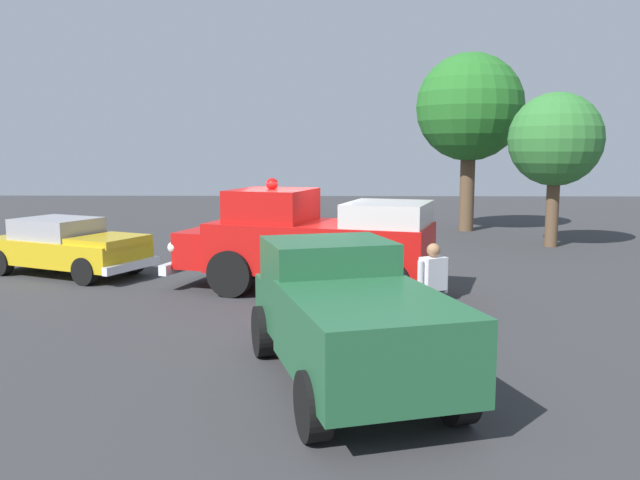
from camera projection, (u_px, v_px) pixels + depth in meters
name	position (u px, v px, depth m)	size (l,w,h in m)	color
ground_plane	(299.00, 286.00, 15.56)	(60.00, 60.00, 0.00)	#333335
vintage_fire_truck	(310.00, 240.00, 14.71)	(3.86, 6.32, 2.59)	black
classic_hot_rod	(68.00, 246.00, 16.83)	(3.49, 4.73, 1.46)	black
parked_pickup	(346.00, 314.00, 8.95)	(5.11, 3.08, 1.90)	black
lawn_chair_by_car	(388.00, 287.00, 12.55)	(0.67, 0.68, 1.02)	#B7BABF
lawn_chair_spare	(241.00, 245.00, 18.01)	(0.67, 0.68, 1.02)	#B7BABF
spectator_standing	(433.00, 285.00, 10.97)	(0.44, 0.60, 1.68)	#2D334C
oak_tree_left	(470.00, 108.00, 25.39)	(4.19, 4.19, 6.96)	brown
oak_tree_right	(556.00, 140.00, 21.31)	(3.06, 3.06, 5.09)	brown
traffic_cone	(409.00, 306.00, 12.28)	(0.40, 0.40, 0.64)	orange
background_fence	(298.00, 208.00, 30.94)	(10.25, 0.12, 0.90)	#A8A393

